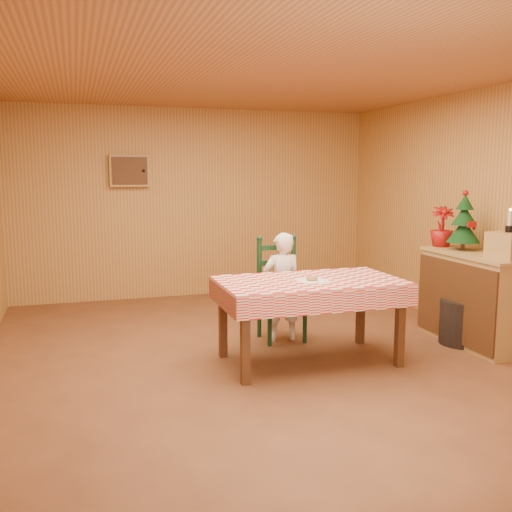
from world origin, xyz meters
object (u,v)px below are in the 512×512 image
at_px(shelf_unit, 475,298).
at_px(storage_bin, 462,322).
at_px(crate, 508,246).
at_px(christmas_tree, 464,223).
at_px(seated_child, 282,287).
at_px(dining_table, 310,289).
at_px(ladder_chair, 280,291).

xyz_separation_m(shelf_unit, storage_bin, (-0.13, 0.02, -0.24)).
bearing_deg(crate, christmas_tree, 90.00).
distance_m(crate, storage_bin, 0.94).
distance_m(seated_child, christmas_tree, 2.00).
distance_m(seated_child, shelf_unit, 1.96).
bearing_deg(dining_table, christmas_tree, 8.56).
distance_m(dining_table, storage_bin, 1.76).
xyz_separation_m(dining_table, crate, (1.84, -0.37, 0.37)).
xyz_separation_m(dining_table, christmas_tree, (1.84, 0.28, 0.52)).
bearing_deg(storage_bin, seated_child, 158.03).
bearing_deg(storage_bin, shelf_unit, -7.30).
height_order(dining_table, shelf_unit, shelf_unit).
bearing_deg(dining_table, crate, -11.48).
relative_size(dining_table, shelf_unit, 1.34).
bearing_deg(seated_child, ladder_chair, -90.00).
bearing_deg(ladder_chair, dining_table, -90.00).
bearing_deg(seated_child, christmas_tree, 166.14).
relative_size(dining_table, christmas_tree, 2.67).
relative_size(shelf_unit, storage_bin, 2.74).
distance_m(ladder_chair, storage_bin, 1.88).
height_order(dining_table, seated_child, seated_child).
relative_size(dining_table, storage_bin, 3.66).
xyz_separation_m(christmas_tree, storage_bin, (-0.14, -0.23, -0.98)).
relative_size(seated_child, christmas_tree, 1.81).
relative_size(shelf_unit, christmas_tree, 2.00).
relative_size(seated_child, storage_bin, 2.49).
bearing_deg(christmas_tree, crate, -90.00).
bearing_deg(dining_table, storage_bin, 1.45).
height_order(crate, storage_bin, crate).
distance_m(seated_child, crate, 2.20).
relative_size(ladder_chair, seated_child, 0.96).
xyz_separation_m(dining_table, seated_child, (-0.00, 0.73, -0.13)).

